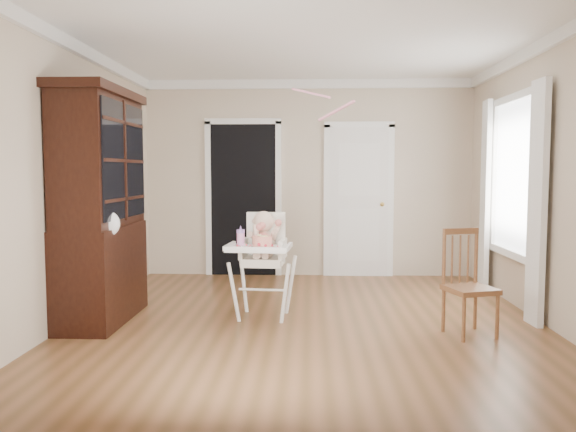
{
  "coord_description": "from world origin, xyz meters",
  "views": [
    {
      "loc": [
        0.02,
        -5.29,
        1.45
      ],
      "look_at": [
        -0.18,
        0.09,
        1.02
      ],
      "focal_mm": 35.0,
      "sensor_mm": 36.0,
      "label": 1
    }
  ],
  "objects_px": {
    "high_chair": "(263,252)",
    "china_cabinet": "(101,206)",
    "sippy_cup": "(241,237)",
    "dining_chair": "(468,286)",
    "cake": "(262,242)"
  },
  "relations": [
    {
      "from": "cake",
      "to": "sippy_cup",
      "type": "height_order",
      "value": "sippy_cup"
    },
    {
      "from": "china_cabinet",
      "to": "sippy_cup",
      "type": "bearing_deg",
      "value": 2.27
    },
    {
      "from": "cake",
      "to": "dining_chair",
      "type": "distance_m",
      "value": 1.9
    },
    {
      "from": "china_cabinet",
      "to": "dining_chair",
      "type": "xyz_separation_m",
      "value": [
        3.42,
        -0.34,
        -0.68
      ]
    },
    {
      "from": "high_chair",
      "to": "dining_chair",
      "type": "height_order",
      "value": "high_chair"
    },
    {
      "from": "high_chair",
      "to": "dining_chair",
      "type": "relative_size",
      "value": 1.13
    },
    {
      "from": "high_chair",
      "to": "cake",
      "type": "relative_size",
      "value": 4.43
    },
    {
      "from": "sippy_cup",
      "to": "cake",
      "type": "bearing_deg",
      "value": -34.02
    },
    {
      "from": "high_chair",
      "to": "china_cabinet",
      "type": "distance_m",
      "value": 1.63
    },
    {
      "from": "high_chair",
      "to": "sippy_cup",
      "type": "distance_m",
      "value": 0.29
    },
    {
      "from": "high_chair",
      "to": "china_cabinet",
      "type": "xyz_separation_m",
      "value": [
        -1.55,
        -0.17,
        0.46
      ]
    },
    {
      "from": "cake",
      "to": "dining_chair",
      "type": "height_order",
      "value": "dining_chair"
    },
    {
      "from": "high_chair",
      "to": "china_cabinet",
      "type": "height_order",
      "value": "china_cabinet"
    },
    {
      "from": "cake",
      "to": "china_cabinet",
      "type": "bearing_deg",
      "value": 176.47
    },
    {
      "from": "sippy_cup",
      "to": "high_chair",
      "type": "bearing_deg",
      "value": 30.46
    }
  ]
}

